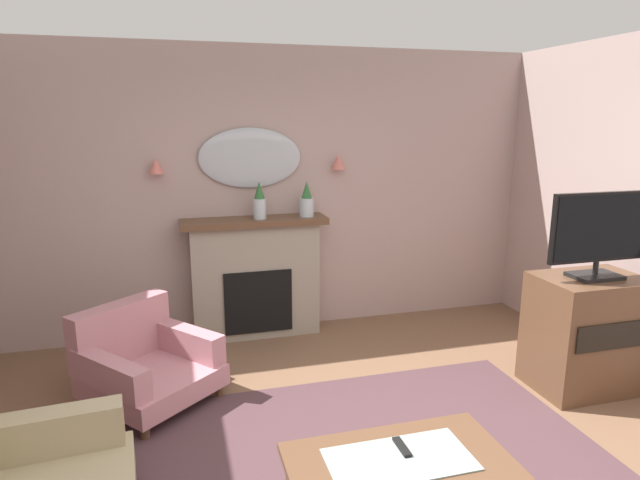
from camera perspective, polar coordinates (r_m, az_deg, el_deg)
wall_back at (r=5.24m, az=-4.78°, el=5.12°), size 6.23×0.10×2.74m
patterned_rug at (r=3.43m, az=4.34°, el=-24.22°), size 3.20×2.40×0.01m
fireplace at (r=5.16m, az=-6.88°, el=-4.13°), size 1.36×0.36×1.16m
mantel_vase_centre at (r=4.97m, az=-6.49°, el=4.09°), size 0.12×0.12×0.35m
mantel_vase_right at (r=5.06m, az=-1.44°, el=4.14°), size 0.14×0.14×0.34m
wall_mirror at (r=5.09m, az=-7.46°, el=8.69°), size 0.96×0.06×0.56m
wall_sconce_left at (r=5.00m, az=-17.14°, el=7.59°), size 0.14×0.14×0.14m
wall_sconce_right at (r=5.23m, az=1.99°, el=8.35°), size 0.14×0.14×0.14m
coffee_table at (r=2.88m, az=8.46°, el=-23.16°), size 1.10×0.60×0.45m
tv_remote at (r=2.91m, az=8.75°, el=-21.08°), size 0.04×0.16×0.02m
armchair_beside_couch at (r=4.28m, az=-18.39°, el=-12.19°), size 1.14×1.14×0.71m
tv_cabinet at (r=4.67m, az=26.57°, el=-8.85°), size 0.80×0.57×0.90m
tv_flatscreen at (r=4.44m, az=27.76°, el=0.68°), size 0.84×0.24×0.65m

